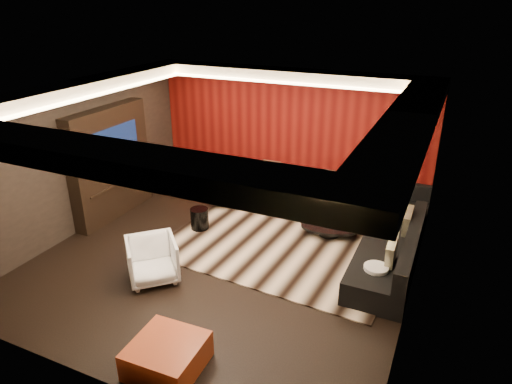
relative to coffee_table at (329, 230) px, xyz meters
The scene contains 26 objects.
floor 2.06m from the coffee_table, 132.54° to the right, with size 6.00×6.00×0.02m, color black.
ceiling 3.39m from the coffee_table, 132.54° to the right, with size 6.00×6.00×0.02m, color silver.
wall_back 2.42m from the coffee_table, 132.85° to the left, with size 6.00×0.02×2.80m, color black.
wall_left 4.83m from the coffee_table, 161.01° to the right, with size 0.02×6.00×2.80m, color black.
wall_right 2.57m from the coffee_table, 43.02° to the right, with size 0.02×6.00×2.80m, color black.
red_feature_wall 2.39m from the coffee_table, 133.63° to the left, with size 5.98×0.05×2.78m, color #6B0C0A.
soffit_back 3.16m from the coffee_table, 139.48° to the left, with size 6.00×0.60×0.22m, color silver.
soffit_front 5.13m from the coffee_table, 108.24° to the right, with size 6.00×0.60×0.22m, color silver.
soffit_left 5.07m from the coffee_table, 159.69° to the right, with size 0.60×4.80×0.22m, color silver.
soffit_right 3.27m from the coffee_table, 49.09° to the right, with size 0.60×4.80×0.22m, color silver.
cove_back 2.97m from the coffee_table, 148.63° to the left, with size 4.80×0.08×0.04m, color #FFD899.
cove_front 4.81m from the coffee_table, 109.72° to the right, with size 4.80×0.08×0.04m, color #FFD899.
cove_left 4.75m from the coffee_table, 158.02° to the right, with size 0.08×4.80×0.04m, color #FFD899.
cove_right 3.07m from the coffee_table, 57.30° to the right, with size 0.08×4.80×0.04m, color #FFD899.
tv_surround 4.45m from the coffee_table, 167.84° to the right, with size 0.30×2.00×2.20m, color black.
tv_screen 4.39m from the coffee_table, 167.38° to the right, with size 0.04×1.30×0.80m, color black.
tv_shelf 4.22m from the coffee_table, 167.38° to the right, with size 0.04×1.60×0.04m, color black.
rug 0.92m from the coffee_table, 135.98° to the right, with size 4.00×3.00×0.02m, color beige.
coffee_table is the anchor object (origin of this frame).
drum_stool 2.46m from the coffee_table, 161.46° to the right, with size 0.34×0.34×0.40m, color black.
striped_pouf 2.44m from the coffee_table, behind, with size 0.58×0.58×0.32m, color #BEB493.
white_side_table 1.83m from the coffee_table, 52.41° to the right, with size 0.36×0.36×0.45m, color white.
orange_ottoman 4.10m from the coffee_table, 101.88° to the right, with size 0.82×0.82×0.37m, color #A44515.
armchair 3.32m from the coffee_table, 130.07° to the right, with size 0.74×0.76×0.69m, color white.
sectional_sofa 0.52m from the coffee_table, 45.48° to the left, with size 3.65×3.50×0.75m.
throw_pillows 0.60m from the coffee_table, 59.41° to the left, with size 3.31×2.80×0.50m.
Camera 1 is at (3.26, -5.90, 4.14)m, focal length 32.00 mm.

